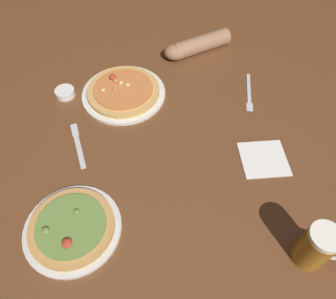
{
  "coord_description": "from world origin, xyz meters",
  "views": [
    {
      "loc": [
        -0.05,
        -0.66,
        0.91
      ],
      "look_at": [
        0.0,
        0.0,
        0.02
      ],
      "focal_mm": 34.19,
      "sensor_mm": 36.0,
      "label": 1
    }
  ],
  "objects_px": {
    "pizza_plate_near": "(72,228)",
    "napkin_folded": "(264,159)",
    "fork_left": "(249,93)",
    "knife_right": "(78,145)",
    "diner_arm": "(195,46)",
    "beer_mug_dark": "(317,247)",
    "pizza_plate_far": "(123,92)",
    "ramekin_sauce": "(65,93)"
  },
  "relations": [
    {
      "from": "fork_left",
      "to": "diner_arm",
      "type": "distance_m",
      "value": 0.34
    },
    {
      "from": "pizza_plate_near",
      "to": "beer_mug_dark",
      "type": "distance_m",
      "value": 0.69
    },
    {
      "from": "knife_right",
      "to": "diner_arm",
      "type": "height_order",
      "value": "diner_arm"
    },
    {
      "from": "pizza_plate_near",
      "to": "napkin_folded",
      "type": "bearing_deg",
      "value": 18.45
    },
    {
      "from": "napkin_folded",
      "to": "pizza_plate_near",
      "type": "bearing_deg",
      "value": -161.55
    },
    {
      "from": "knife_right",
      "to": "ramekin_sauce",
      "type": "bearing_deg",
      "value": 105.66
    },
    {
      "from": "napkin_folded",
      "to": "diner_arm",
      "type": "height_order",
      "value": "diner_arm"
    },
    {
      "from": "fork_left",
      "to": "pizza_plate_far",
      "type": "bearing_deg",
      "value": 176.82
    },
    {
      "from": "napkin_folded",
      "to": "knife_right",
      "type": "bearing_deg",
      "value": 170.35
    },
    {
      "from": "pizza_plate_near",
      "to": "fork_left",
      "type": "xyz_separation_m",
      "value": [
        0.66,
        0.54,
        -0.01
      ]
    },
    {
      "from": "ramekin_sauce",
      "to": "napkin_folded",
      "type": "distance_m",
      "value": 0.81
    },
    {
      "from": "napkin_folded",
      "to": "diner_arm",
      "type": "bearing_deg",
      "value": 105.4
    },
    {
      "from": "pizza_plate_near",
      "to": "knife_right",
      "type": "height_order",
      "value": "pizza_plate_near"
    },
    {
      "from": "diner_arm",
      "to": "knife_right",
      "type": "bearing_deg",
      "value": -134.04
    },
    {
      "from": "ramekin_sauce",
      "to": "diner_arm",
      "type": "distance_m",
      "value": 0.6
    },
    {
      "from": "fork_left",
      "to": "diner_arm",
      "type": "height_order",
      "value": "diner_arm"
    },
    {
      "from": "pizza_plate_far",
      "to": "diner_arm",
      "type": "height_order",
      "value": "diner_arm"
    },
    {
      "from": "pizza_plate_near",
      "to": "ramekin_sauce",
      "type": "distance_m",
      "value": 0.59
    },
    {
      "from": "beer_mug_dark",
      "to": "ramekin_sauce",
      "type": "distance_m",
      "value": 1.05
    },
    {
      "from": "ramekin_sauce",
      "to": "diner_arm",
      "type": "height_order",
      "value": "diner_arm"
    },
    {
      "from": "pizza_plate_near",
      "to": "ramekin_sauce",
      "type": "bearing_deg",
      "value": 98.65
    },
    {
      "from": "pizza_plate_near",
      "to": "beer_mug_dark",
      "type": "bearing_deg",
      "value": -11.0
    },
    {
      "from": "pizza_plate_near",
      "to": "fork_left",
      "type": "distance_m",
      "value": 0.85
    },
    {
      "from": "pizza_plate_far",
      "to": "pizza_plate_near",
      "type": "bearing_deg",
      "value": -104.45
    },
    {
      "from": "ramekin_sauce",
      "to": "fork_left",
      "type": "bearing_deg",
      "value": -3.34
    },
    {
      "from": "napkin_folded",
      "to": "diner_arm",
      "type": "distance_m",
      "value": 0.63
    },
    {
      "from": "pizza_plate_near",
      "to": "fork_left",
      "type": "bearing_deg",
      "value": 39.44
    },
    {
      "from": "ramekin_sauce",
      "to": "diner_arm",
      "type": "xyz_separation_m",
      "value": [
        0.55,
        0.24,
        0.02
      ]
    },
    {
      "from": "fork_left",
      "to": "knife_right",
      "type": "xyz_separation_m",
      "value": [
        -0.67,
        -0.22,
        0.0
      ]
    },
    {
      "from": "pizza_plate_near",
      "to": "knife_right",
      "type": "xyz_separation_m",
      "value": [
        -0.02,
        0.32,
        -0.01
      ]
    },
    {
      "from": "beer_mug_dark",
      "to": "pizza_plate_near",
      "type": "bearing_deg",
      "value": 169.0
    },
    {
      "from": "knife_right",
      "to": "diner_arm",
      "type": "distance_m",
      "value": 0.69
    },
    {
      "from": "fork_left",
      "to": "knife_right",
      "type": "distance_m",
      "value": 0.71
    },
    {
      "from": "diner_arm",
      "to": "fork_left",
      "type": "bearing_deg",
      "value": -55.57
    },
    {
      "from": "ramekin_sauce",
      "to": "knife_right",
      "type": "distance_m",
      "value": 0.27
    },
    {
      "from": "pizza_plate_far",
      "to": "knife_right",
      "type": "height_order",
      "value": "pizza_plate_far"
    },
    {
      "from": "beer_mug_dark",
      "to": "ramekin_sauce",
      "type": "height_order",
      "value": "beer_mug_dark"
    },
    {
      "from": "knife_right",
      "to": "pizza_plate_far",
      "type": "bearing_deg",
      "value": 56.78
    },
    {
      "from": "pizza_plate_far",
      "to": "beer_mug_dark",
      "type": "distance_m",
      "value": 0.88
    },
    {
      "from": "ramekin_sauce",
      "to": "napkin_folded",
      "type": "xyz_separation_m",
      "value": [
        0.72,
        -0.37,
        -0.01
      ]
    },
    {
      "from": "beer_mug_dark",
      "to": "fork_left",
      "type": "xyz_separation_m",
      "value": [
        -0.01,
        0.67,
        -0.07
      ]
    },
    {
      "from": "pizza_plate_near",
      "to": "pizza_plate_far",
      "type": "bearing_deg",
      "value": 75.55
    }
  ]
}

